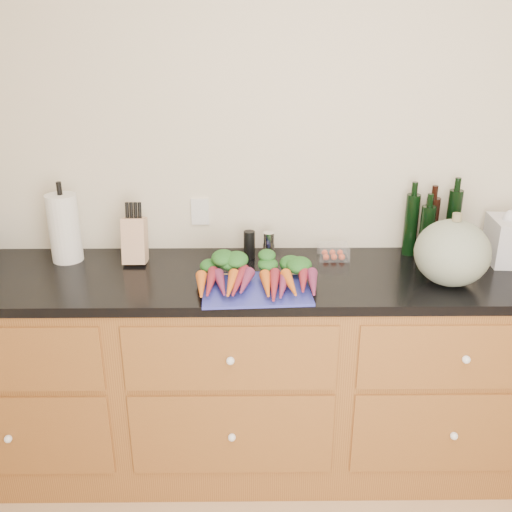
{
  "coord_description": "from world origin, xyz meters",
  "views": [
    {
      "loc": [
        -0.37,
        -0.88,
        1.9
      ],
      "look_at": [
        -0.35,
        1.2,
        1.06
      ],
      "focal_mm": 40.0,
      "sensor_mm": 36.0,
      "label": 1
    }
  ],
  "objects_px": {
    "paper_towel": "(64,228)",
    "squash": "(452,253)",
    "tomato_box": "(333,252)",
    "carrots": "(256,276)",
    "knife_block": "(135,240)",
    "cutting_board": "(256,289)"
  },
  "relations": [
    {
      "from": "paper_towel",
      "to": "squash",
      "type": "bearing_deg",
      "value": -9.36
    },
    {
      "from": "squash",
      "to": "tomato_box",
      "type": "bearing_deg",
      "value": 147.28
    },
    {
      "from": "paper_towel",
      "to": "carrots",
      "type": "bearing_deg",
      "value": -18.36
    },
    {
      "from": "squash",
      "to": "tomato_box",
      "type": "xyz_separation_m",
      "value": [
        -0.43,
        0.27,
        -0.1
      ]
    },
    {
      "from": "carrots",
      "to": "paper_towel",
      "type": "relative_size",
      "value": 1.57
    },
    {
      "from": "squash",
      "to": "tomato_box",
      "type": "distance_m",
      "value": 0.52
    },
    {
      "from": "squash",
      "to": "knife_block",
      "type": "relative_size",
      "value": 1.49
    },
    {
      "from": "knife_block",
      "to": "tomato_box",
      "type": "relative_size",
      "value": 1.5
    },
    {
      "from": "carrots",
      "to": "paper_towel",
      "type": "xyz_separation_m",
      "value": [
        -0.83,
        0.27,
        0.11
      ]
    },
    {
      "from": "knife_block",
      "to": "tomato_box",
      "type": "xyz_separation_m",
      "value": [
        0.87,
        0.03,
        -0.07
      ]
    },
    {
      "from": "squash",
      "to": "paper_towel",
      "type": "xyz_separation_m",
      "value": [
        -1.6,
        0.26,
        0.02
      ]
    },
    {
      "from": "cutting_board",
      "to": "paper_towel",
      "type": "bearing_deg",
      "value": 158.86
    },
    {
      "from": "squash",
      "to": "knife_block",
      "type": "xyz_separation_m",
      "value": [
        -1.3,
        0.24,
        -0.03
      ]
    },
    {
      "from": "cutting_board",
      "to": "knife_block",
      "type": "xyz_separation_m",
      "value": [
        -0.52,
        0.3,
        0.09
      ]
    },
    {
      "from": "cutting_board",
      "to": "knife_block",
      "type": "height_order",
      "value": "knife_block"
    },
    {
      "from": "cutting_board",
      "to": "carrots",
      "type": "relative_size",
      "value": 0.89
    },
    {
      "from": "cutting_board",
      "to": "paper_towel",
      "type": "height_order",
      "value": "paper_towel"
    },
    {
      "from": "carrots",
      "to": "paper_towel",
      "type": "height_order",
      "value": "paper_towel"
    },
    {
      "from": "cutting_board",
      "to": "knife_block",
      "type": "relative_size",
      "value": 2.12
    },
    {
      "from": "carrots",
      "to": "knife_block",
      "type": "distance_m",
      "value": 0.58
    },
    {
      "from": "paper_towel",
      "to": "knife_block",
      "type": "bearing_deg",
      "value": -3.75
    },
    {
      "from": "squash",
      "to": "knife_block",
      "type": "height_order",
      "value": "squash"
    }
  ]
}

